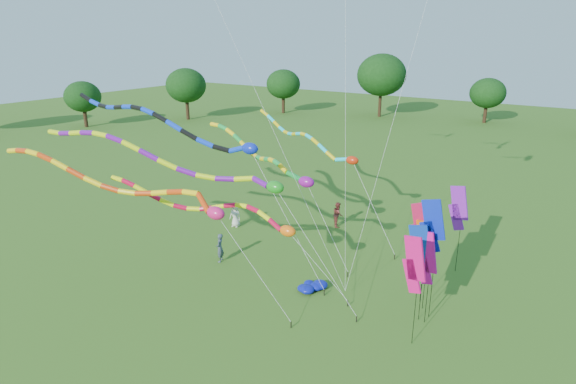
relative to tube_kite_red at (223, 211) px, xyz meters
The scene contains 19 objects.
ground 5.35m from the tube_kite_red, 29.68° to the right, with size 160.00×160.00×0.00m, color #2C5C18.
tree_ring 5.90m from the tube_kite_red, 36.25° to the right, with size 120.80×122.72×9.71m.
tube_kite_red is the anchor object (origin of this frame).
tube_kite_orange 4.37m from the tube_kite_red, 131.46° to the right, with size 14.50×3.40×7.45m.
tube_kite_purple 3.32m from the tube_kite_red, 132.23° to the right, with size 15.88×3.52×8.37m.
tube_kite_blue 5.70m from the tube_kite_red, 165.40° to the left, with size 16.77×1.27×9.23m.
tube_kite_cyan 9.61m from the tube_kite_red, 93.89° to the left, with size 12.24×4.38×7.35m.
tube_kite_green 6.31m from the tube_kite_red, 104.43° to the left, with size 12.34×3.86×6.92m.
banner_pole_magenta_b 9.67m from the tube_kite_red, 13.51° to the left, with size 1.12×0.47×4.30m.
banner_pole_blue_b 9.76m from the tube_kite_red, 16.17° to the left, with size 1.16×0.13×5.60m.
banner_pole_blue_a 9.35m from the tube_kite_red, 13.97° to the left, with size 1.16×0.11×4.53m.
banner_pole_orange 9.55m from the tube_kite_red, 20.36° to the left, with size 1.10×0.53×4.34m.
banner_pole_red 9.36m from the tube_kite_red, 22.96° to the left, with size 1.10×0.53×5.05m.
banner_pole_violet 12.08m from the tube_kite_red, 40.67° to the left, with size 1.15×0.35×4.80m.
banner_pole_magenta_a 9.45m from the tube_kite_red, ahead, with size 1.13×0.43×4.74m.
blue_nylon_heap 5.93m from the tube_kite_red, 23.48° to the left, with size 0.96×1.13×0.38m.
person_a 8.24m from the tube_kite_red, 126.07° to the left, with size 0.76×0.50×1.56m, color beige.
person_b 4.03m from the tube_kite_red, 138.11° to the left, with size 0.60×0.40×1.65m, color #3A4651.
person_c 10.48m from the tube_kite_red, 83.61° to the left, with size 0.81×0.63×1.66m, color brown.
Camera 1 is at (11.60, -14.69, 12.16)m, focal length 30.00 mm.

